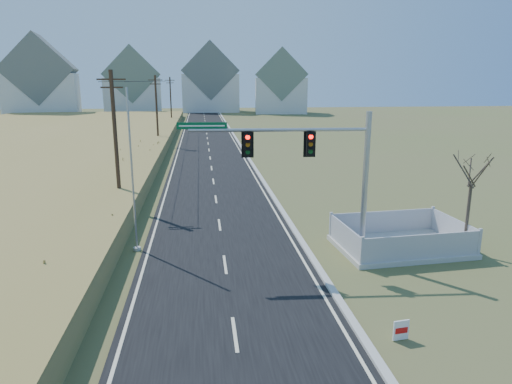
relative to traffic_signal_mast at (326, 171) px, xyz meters
name	(u,v)px	position (x,y,z in m)	size (l,w,h in m)	color
ground	(231,307)	(-4.65, -4.12, -4.32)	(260.00, 260.00, 0.00)	#555E2D
road	(208,140)	(-4.65, 45.88, -4.29)	(8.00, 180.00, 0.06)	black
curb	(236,139)	(-0.50, 45.88, -4.23)	(0.30, 180.00, 0.18)	#B2AFA8
reed_marsh	(1,149)	(-28.65, 35.88, -3.67)	(38.00, 110.00, 1.30)	olive
utility_pole_near	(115,138)	(-11.15, 10.88, 0.36)	(1.80, 0.26, 9.00)	#422D1E
utility_pole_mid	(157,110)	(-11.15, 40.88, 0.36)	(1.80, 0.26, 9.00)	#422D1E
utility_pole_far	(171,100)	(-11.15, 70.88, 0.36)	(1.80, 0.26, 9.00)	#422D1E
condo_nw	(41,83)	(-42.65, 95.88, 3.38)	(17.69, 13.38, 19.05)	silver
condo_nnw	(133,86)	(-22.65, 103.88, 2.62)	(14.93, 11.17, 17.03)	silver
condo_n	(210,83)	(-2.65, 107.88, 3.29)	(15.27, 10.20, 18.54)	silver
condo_ne	(281,86)	(15.35, 99.88, 2.52)	(14.12, 10.51, 16.52)	silver
traffic_signal_mast	(326,171)	(0.00, 0.00, 0.00)	(8.78, 0.90, 7.00)	#9EA0A5
fence_enclosure	(400,243)	(4.29, 0.99, -4.04)	(6.56, 4.73, 1.43)	#B7B5AD
open_sign	(401,330)	(0.75, -7.05, -3.95)	(0.56, 0.13, 0.69)	white
flagpole	(133,189)	(-8.95, 2.38, -1.12)	(0.36, 0.36, 8.02)	#B7B5AD
bare_tree	(473,168)	(7.29, 0.20, -0.07)	(1.99, 1.99, 5.27)	#4C3F33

